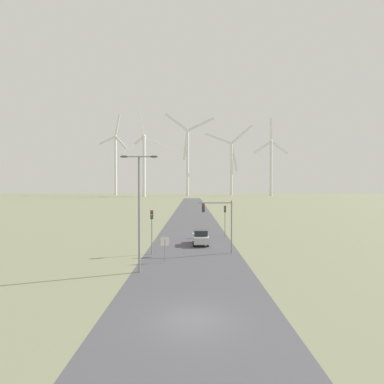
{
  "coord_description": "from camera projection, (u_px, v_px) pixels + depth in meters",
  "views": [
    {
      "loc": [
        -0.05,
        -15.73,
        7.04
      ],
      "look_at": [
        0.0,
        15.04,
        6.51
      ],
      "focal_mm": 28.0,
      "sensor_mm": 36.0,
      "label": 1
    }
  ],
  "objects": [
    {
      "name": "ground_plane",
      "position": [
        192.0,
        320.0,
        15.85
      ],
      "size": [
        600.0,
        600.0,
        0.0
      ],
      "primitive_type": "plane",
      "color": "#757A5B"
    },
    {
      "name": "road_surface",
      "position": [
        192.0,
        220.0,
        63.85
      ],
      "size": [
        10.0,
        240.0,
        0.01
      ],
      "color": "#47474C",
      "rests_on": "ground"
    },
    {
      "name": "streetlamp",
      "position": [
        139.0,
        199.0,
        24.51
      ],
      "size": [
        3.13,
        0.32,
        9.62
      ],
      "color": "gray",
      "rests_on": "ground"
    },
    {
      "name": "stop_sign_near",
      "position": [
        164.0,
        245.0,
        27.9
      ],
      "size": [
        0.81,
        0.07,
        2.35
      ],
      "color": "gray",
      "rests_on": "ground"
    },
    {
      "name": "traffic_light_post_near_left",
      "position": [
        151.0,
        222.0,
        31.19
      ],
      "size": [
        0.28,
        0.33,
        4.59
      ],
      "color": "gray",
      "rests_on": "ground"
    },
    {
      "name": "traffic_light_post_near_right",
      "position": [
        225.0,
        214.0,
        42.32
      ],
      "size": [
        0.28,
        0.34,
        4.35
      ],
      "color": "gray",
      "rests_on": "ground"
    },
    {
      "name": "traffic_light_mast_overhead",
      "position": [
        219.0,
        216.0,
        31.74
      ],
      "size": [
        3.61,
        0.35,
        5.6
      ],
      "color": "gray",
      "rests_on": "ground"
    },
    {
      "name": "car_approaching",
      "position": [
        200.0,
        237.0,
        36.44
      ],
      "size": [
        2.0,
        4.18,
        1.83
      ],
      "color": "#B7BCC1",
      "rests_on": "ground"
    },
    {
      "name": "wind_turbine_far_left",
      "position": [
        115.0,
        160.0,
        251.81
      ],
      "size": [
        28.69,
        14.45,
        67.43
      ],
      "color": "silver",
      "rests_on": "ground"
    },
    {
      "name": "wind_turbine_left",
      "position": [
        144.0,
        159.0,
        209.61
      ],
      "size": [
        31.97,
        17.24,
        62.75
      ],
      "color": "silver",
      "rests_on": "ground"
    },
    {
      "name": "wind_turbine_center",
      "position": [
        187.0,
        155.0,
        235.51
      ],
      "size": [
        39.44,
        10.05,
        66.04
      ],
      "color": "silver",
      "rests_on": "ground"
    },
    {
      "name": "wind_turbine_right",
      "position": [
        231.0,
        162.0,
        252.13
      ],
      "size": [
        40.82,
        5.49,
        59.91
      ],
      "color": "silver",
      "rests_on": "ground"
    },
    {
      "name": "wind_turbine_far_right",
      "position": [
        270.0,
        162.0,
        234.54
      ],
      "size": [
        30.86,
        12.67,
        61.17
      ],
      "color": "silver",
      "rests_on": "ground"
    }
  ]
}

